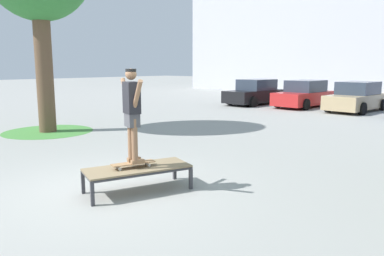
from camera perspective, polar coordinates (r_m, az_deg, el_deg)
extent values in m
plane|color=#999993|center=(7.29, -12.86, -9.16)|extent=(120.00, 120.00, 0.00)
cube|color=#38383D|center=(7.71, -2.66, -6.40)|extent=(0.08, 0.08, 0.38)
cube|color=#38383D|center=(7.11, -0.20, -7.76)|extent=(0.08, 0.08, 0.38)
cube|color=#38383D|center=(7.15, -16.21, -8.06)|extent=(0.08, 0.08, 0.38)
cube|color=#38383D|center=(6.50, -14.88, -9.77)|extent=(0.08, 0.08, 0.38)
cylinder|color=#38383D|center=(7.32, -9.21, -5.64)|extent=(0.69, 1.80, 0.05)
cylinder|color=#38383D|center=(6.69, -7.22, -7.04)|extent=(0.69, 1.80, 0.05)
cylinder|color=#38383D|center=(7.35, -1.49, -5.45)|extent=(0.73, 0.31, 0.05)
cylinder|color=#38383D|center=(6.76, -15.66, -7.15)|extent=(0.73, 0.31, 0.05)
cube|color=#847051|center=(6.99, -8.27, -5.99)|extent=(1.36, 2.05, 0.03)
cube|color=#9E754C|center=(6.94, -8.90, -5.28)|extent=(0.46, 0.82, 0.02)
cylinder|color=silver|center=(7.12, -6.97, -5.33)|extent=(0.05, 0.06, 0.06)
cylinder|color=silver|center=(6.98, -6.51, -5.61)|extent=(0.05, 0.06, 0.06)
cylinder|color=silver|center=(6.94, -11.29, -5.83)|extent=(0.05, 0.06, 0.06)
cylinder|color=silver|center=(6.80, -10.91, -6.13)|extent=(0.05, 0.06, 0.06)
cylinder|color=#8E6647|center=(6.94, -9.27, -1.75)|extent=(0.11, 0.11, 0.82)
cube|color=#99704C|center=(7.04, -8.80, -4.71)|extent=(0.17, 0.26, 0.07)
cylinder|color=#8E6647|center=(6.75, -8.71, -2.04)|extent=(0.11, 0.11, 0.82)
cube|color=#99704C|center=(6.85, -8.24, -5.08)|extent=(0.17, 0.26, 0.07)
cube|color=#4C4C51|center=(6.78, -9.07, 1.21)|extent=(0.35, 0.29, 0.24)
cube|color=#232328|center=(6.74, -9.16, 4.57)|extent=(0.41, 0.33, 0.56)
cylinder|color=#8E6647|center=(7.02, -10.00, 5.37)|extent=(0.40, 0.21, 0.52)
cylinder|color=#8E6647|center=(6.45, -8.29, 5.07)|extent=(0.40, 0.21, 0.52)
sphere|color=#8E6647|center=(6.72, -9.25, 8.06)|extent=(0.20, 0.20, 0.20)
cylinder|color=black|center=(6.72, -9.27, 8.66)|extent=(0.19, 0.19, 0.05)
cylinder|color=brown|center=(14.02, -21.48, 7.83)|extent=(0.58, 0.58, 4.13)
cylinder|color=#47893D|center=(14.20, -20.99, -0.49)|extent=(3.07, 3.07, 0.01)
cube|color=black|center=(22.96, 9.53, 4.83)|extent=(1.99, 4.31, 0.70)
cube|color=#2D3847|center=(23.04, 9.79, 6.50)|extent=(1.70, 2.20, 0.64)
cylinder|color=black|center=(21.43, 9.27, 3.95)|extent=(0.26, 0.61, 0.60)
cylinder|color=black|center=(22.48, 5.79, 4.28)|extent=(0.26, 0.61, 0.60)
cylinder|color=black|center=(23.57, 13.06, 4.31)|extent=(0.26, 0.61, 0.60)
cylinder|color=black|center=(24.53, 9.72, 4.61)|extent=(0.26, 0.61, 0.60)
cube|color=red|center=(22.08, 16.61, 4.38)|extent=(1.98, 4.30, 0.70)
cube|color=#2D3847|center=(22.16, 16.89, 6.13)|extent=(1.70, 2.20, 0.64)
cylinder|color=black|center=(20.55, 16.88, 3.44)|extent=(0.26, 0.61, 0.60)
cylinder|color=black|center=(21.42, 12.89, 3.83)|extent=(0.26, 0.61, 0.60)
cylinder|color=black|center=(22.86, 20.05, 3.84)|extent=(0.26, 0.61, 0.60)
cylinder|color=black|center=(23.64, 16.34, 4.19)|extent=(0.26, 0.61, 0.60)
cube|color=tan|center=(20.95, 23.63, 3.74)|extent=(1.98, 4.30, 0.70)
cube|color=#2D3847|center=(21.05, 23.91, 5.58)|extent=(1.70, 2.20, 0.64)
cylinder|color=black|center=(19.46, 24.45, 2.69)|extent=(0.26, 0.61, 0.60)
cylinder|color=black|center=(20.13, 19.95, 3.16)|extent=(0.26, 0.61, 0.60)
cylinder|color=black|center=(21.89, 26.95, 3.17)|extent=(0.26, 0.61, 0.60)
cylinder|color=black|center=(22.49, 22.85, 3.59)|extent=(0.26, 0.61, 0.60)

